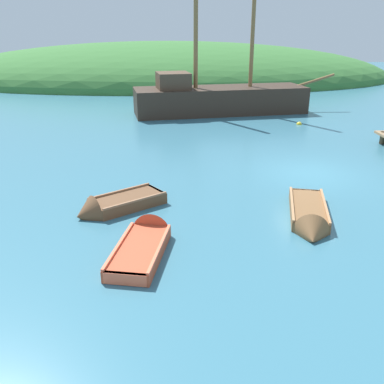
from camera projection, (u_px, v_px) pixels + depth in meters
The scene contains 7 objects.
ground_plane at pixel (309, 173), 18.30m from camera, with size 120.00×120.00×0.00m, color teal.
shore_hill at pixel (166, 79), 51.35m from camera, with size 54.15×27.65×8.66m, color #387033.
sailing_ship at pixel (218, 103), 30.65m from camera, with size 15.07×5.38×11.85m.
rowboat_portside at pixel (115, 207), 14.51m from camera, with size 3.27×2.80×1.15m.
rowboat_center at pixel (145, 243), 12.11m from camera, with size 1.80×3.60×1.16m.
rowboat_near_dock at pixel (309, 219), 13.67m from camera, with size 1.94×3.91×1.10m.
buoy_yellow at pixel (299, 124), 27.31m from camera, with size 0.34×0.34×0.34m, color yellow.
Camera 1 is at (-5.76, -17.13, 5.91)m, focal length 39.50 mm.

